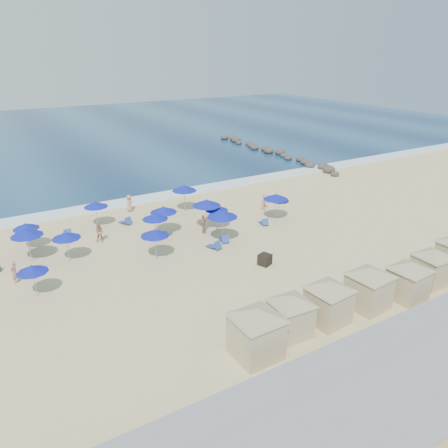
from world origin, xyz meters
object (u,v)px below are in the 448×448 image
Objects in this scene: rock_jetty at (273,152)px; umbrella_6 at (155,233)px; cabana_1 at (291,310)px; beachgoer_2 at (203,224)px; umbrella_10 at (276,197)px; beachgoer_4 at (129,203)px; cabana_4 at (409,276)px; umbrella_3 at (66,235)px; umbrella_5 at (163,210)px; cabana_0 at (257,326)px; umbrella_9 at (184,188)px; cabana_5 at (433,262)px; umbrella_11 at (279,199)px; umbrella_8 at (217,208)px; umbrella_4 at (96,204)px; beachgoer_1 at (100,233)px; umbrella_1 at (32,269)px; umbrella_13 at (155,216)px; beachgoer_3 at (265,202)px; trash_bin at (265,260)px; umbrella_7 at (207,203)px; umbrella_12 at (222,214)px; umbrella_2 at (27,233)px; umbrella_0 at (26,226)px.

umbrella_6 is (-27.01, -22.30, 1.66)m from rock_jetty.
cabana_1 is 14.42m from beachgoer_2.
umbrella_10 is 1.58× the size of beachgoer_4.
beachgoer_4 is at bearing 111.48° from cabana_4.
umbrella_5 is (7.67, 0.91, 0.17)m from umbrella_3.
cabana_0 is 20.88m from umbrella_9.
cabana_5 is 2.02× the size of umbrella_11.
umbrella_8 reaches higher than beachgoer_2.
umbrella_4 is (-12.60, 20.77, 0.46)m from cabana_4.
beachgoer_1 reaches higher than rock_jetty.
cabana_1 is 1.93× the size of umbrella_1.
umbrella_13 reaches higher than umbrella_4.
umbrella_4 is at bearing 156.71° from umbrella_11.
umbrella_9 is (-7.52, 19.88, 0.75)m from cabana_5.
beachgoer_3 is (12.46, 16.48, -0.88)m from cabana_0.
umbrella_1 is (-14.26, 3.75, 1.45)m from trash_bin.
cabana_4 is at bearing -71.99° from umbrella_7.
rock_jetty is at bearing 42.30° from umbrella_7.
umbrella_10 is (6.12, -1.22, -0.19)m from umbrella_7.
umbrella_13 is 1.48× the size of beachgoer_2.
beachgoer_3 is at bearing 33.42° from trash_bin.
cabana_1 is 16.99m from umbrella_11.
umbrella_5 is at bearing -47.11° from umbrella_4.
umbrella_12 reaches higher than umbrella_7.
umbrella_8 reaches higher than beachgoer_3.
umbrella_9 is 1.62× the size of beachgoer_1.
cabana_5 is at bearing -50.97° from umbrella_13.
umbrella_11 is (6.38, -5.69, -0.46)m from umbrella_9.
beachgoer_1 is (-8.30, 1.99, -1.54)m from umbrella_7.
umbrella_2 is at bearing 162.12° from beachgoer_3.
umbrella_13 is (-4.23, 2.95, -0.34)m from umbrella_12.
cabana_0 reaches higher than umbrella_0.
umbrella_0 is at bearing 133.98° from cabana_4.
umbrella_7 is at bearing 117.50° from cabana_5.
umbrella_12 reaches higher than cabana_4.
umbrella_7 is 8.59m from beachgoer_4.
umbrella_11 is (6.02, -0.46, -0.11)m from umbrella_8.
umbrella_10 reaches higher than umbrella_8.
beachgoer_3 is at bearing -48.42° from beachgoer_2.
beachgoer_3 is (7.42, 1.82, 0.01)m from beachgoer_2.
cabana_5 reaches higher than umbrella_1.
umbrella_4 is at bearing 121.07° from umbrella_13.
umbrella_2 is at bearing 173.85° from umbrella_11.
umbrella_9 is 8.34m from umbrella_10.
umbrella_1 is 20.20m from umbrella_10.
umbrella_13 is at bearing 22.79° from umbrella_1.
umbrella_9 is (7.89, -0.46, 0.26)m from umbrella_4.
umbrella_4 is 1.05× the size of umbrella_8.
umbrella_7 is at bearing 27.18° from umbrella_6.
beachgoer_4 is (-25.26, -11.90, 0.42)m from rock_jetty.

